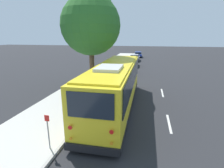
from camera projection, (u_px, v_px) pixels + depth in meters
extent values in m
plane|color=#28282B|center=(115.00, 110.00, 12.53)|extent=(160.00, 160.00, 0.00)
cube|color=beige|center=(65.00, 104.00, 13.28)|extent=(80.00, 4.28, 0.15)
cube|color=#AAA69D|center=(93.00, 107.00, 12.84)|extent=(80.00, 0.14, 0.15)
cube|color=yellow|center=(115.00, 85.00, 12.45)|extent=(11.23, 2.52, 2.89)
cube|color=black|center=(115.00, 102.00, 12.80)|extent=(11.28, 2.57, 0.28)
cube|color=black|center=(115.00, 77.00, 12.29)|extent=(10.31, 2.61, 1.38)
cube|color=black|center=(125.00, 64.00, 17.61)|extent=(0.04, 2.15, 1.45)
cube|color=black|center=(90.00, 106.00, 6.94)|extent=(0.04, 1.98, 1.11)
cube|color=black|center=(126.00, 58.00, 17.43)|extent=(0.05, 1.77, 0.22)
cube|color=yellow|center=(115.00, 65.00, 12.06)|extent=(10.54, 2.29, 0.10)
cube|color=silver|center=(109.00, 68.00, 10.13)|extent=(2.07, 1.41, 0.20)
cube|color=black|center=(125.00, 82.00, 18.14)|extent=(0.12, 2.48, 0.36)
cube|color=black|center=(91.00, 150.00, 7.44)|extent=(0.12, 2.48, 0.36)
cylinder|color=red|center=(70.00, 128.00, 7.30)|extent=(0.03, 0.18, 0.18)
cylinder|color=orange|center=(71.00, 139.00, 7.44)|extent=(0.03, 0.14, 0.14)
cylinder|color=red|center=(111.00, 132.00, 6.96)|extent=(0.03, 0.18, 0.18)
cylinder|color=orange|center=(111.00, 144.00, 7.10)|extent=(0.03, 0.14, 0.14)
cube|color=white|center=(117.00, 80.00, 18.31)|extent=(0.04, 0.32, 0.18)
cube|color=white|center=(133.00, 81.00, 17.99)|extent=(0.04, 0.32, 0.18)
cube|color=black|center=(111.00, 62.00, 17.45)|extent=(0.06, 0.10, 0.24)
cylinder|color=black|center=(110.00, 88.00, 16.13)|extent=(0.92, 0.31, 0.92)
cylinder|color=slate|center=(110.00, 88.00, 16.13)|extent=(0.42, 0.32, 0.41)
cylinder|color=black|center=(134.00, 89.00, 15.72)|extent=(0.92, 0.31, 0.92)
cylinder|color=slate|center=(134.00, 89.00, 15.72)|extent=(0.42, 0.32, 0.41)
cylinder|color=black|center=(87.00, 120.00, 10.02)|extent=(0.92, 0.31, 0.92)
cylinder|color=slate|center=(87.00, 120.00, 10.02)|extent=(0.42, 0.32, 0.41)
cylinder|color=black|center=(124.00, 123.00, 9.61)|extent=(0.92, 0.31, 0.92)
cylinder|color=slate|center=(124.00, 123.00, 9.61)|extent=(0.42, 0.32, 0.41)
cube|color=slate|center=(127.00, 70.00, 24.28)|extent=(4.37, 1.87, 0.60)
cube|color=black|center=(127.00, 67.00, 24.03)|extent=(2.10, 1.53, 0.48)
cube|color=slate|center=(127.00, 65.00, 23.96)|extent=(2.01, 1.50, 0.05)
cube|color=black|center=(129.00, 69.00, 26.36)|extent=(0.15, 1.62, 0.20)
cube|color=black|center=(124.00, 75.00, 22.31)|extent=(0.15, 1.62, 0.20)
cylinder|color=black|center=(123.00, 69.00, 25.77)|extent=(0.61, 0.23, 0.60)
cylinder|color=slate|center=(123.00, 69.00, 25.77)|extent=(0.28, 0.23, 0.27)
cylinder|color=black|center=(134.00, 70.00, 25.40)|extent=(0.61, 0.23, 0.60)
cylinder|color=slate|center=(134.00, 70.00, 25.40)|extent=(0.28, 0.23, 0.27)
cylinder|color=black|center=(120.00, 73.00, 23.23)|extent=(0.61, 0.23, 0.60)
cylinder|color=slate|center=(120.00, 73.00, 23.23)|extent=(0.28, 0.23, 0.27)
cylinder|color=black|center=(131.00, 74.00, 22.87)|extent=(0.61, 0.23, 0.60)
cylinder|color=slate|center=(131.00, 74.00, 22.87)|extent=(0.28, 0.23, 0.27)
cube|color=black|center=(132.00, 64.00, 29.83)|extent=(4.42, 1.84, 0.63)
cube|color=black|center=(132.00, 61.00, 29.57)|extent=(2.12, 1.51, 0.48)
cube|color=black|center=(132.00, 59.00, 29.51)|extent=(2.04, 1.47, 0.05)
cube|color=black|center=(134.00, 63.00, 31.93)|extent=(0.15, 1.59, 0.20)
cube|color=black|center=(130.00, 67.00, 27.83)|extent=(0.15, 1.59, 0.20)
cylinder|color=black|center=(129.00, 63.00, 31.33)|extent=(0.64, 0.23, 0.64)
cylinder|color=slate|center=(129.00, 63.00, 31.33)|extent=(0.30, 0.23, 0.29)
cylinder|color=black|center=(137.00, 64.00, 30.97)|extent=(0.64, 0.23, 0.64)
cylinder|color=slate|center=(137.00, 64.00, 30.97)|extent=(0.30, 0.23, 0.29)
cylinder|color=black|center=(126.00, 66.00, 28.76)|extent=(0.64, 0.23, 0.64)
cylinder|color=slate|center=(126.00, 66.00, 28.76)|extent=(0.30, 0.23, 0.29)
cylinder|color=black|center=(135.00, 66.00, 28.41)|extent=(0.64, 0.23, 0.64)
cylinder|color=slate|center=(135.00, 66.00, 28.41)|extent=(0.30, 0.23, 0.29)
cube|color=#A8AAAF|center=(135.00, 59.00, 36.57)|extent=(4.39, 1.85, 0.65)
cube|color=black|center=(135.00, 56.00, 36.31)|extent=(2.10, 1.56, 0.48)
cube|color=#A8AAAF|center=(135.00, 55.00, 36.25)|extent=(2.01, 1.52, 0.05)
cube|color=black|center=(136.00, 58.00, 38.70)|extent=(0.12, 1.70, 0.20)
cube|color=black|center=(133.00, 61.00, 34.56)|extent=(0.12, 1.70, 0.20)
cylinder|color=black|center=(132.00, 58.00, 38.08)|extent=(0.68, 0.21, 0.67)
cylinder|color=slate|center=(132.00, 58.00, 38.08)|extent=(0.31, 0.23, 0.30)
cylinder|color=black|center=(139.00, 59.00, 37.73)|extent=(0.68, 0.21, 0.67)
cylinder|color=slate|center=(139.00, 59.00, 37.73)|extent=(0.31, 0.23, 0.30)
cylinder|color=black|center=(130.00, 60.00, 35.50)|extent=(0.68, 0.21, 0.67)
cylinder|color=slate|center=(130.00, 60.00, 35.50)|extent=(0.31, 0.23, 0.30)
cylinder|color=black|center=(138.00, 60.00, 35.15)|extent=(0.68, 0.21, 0.67)
cylinder|color=slate|center=(138.00, 60.00, 35.15)|extent=(0.31, 0.23, 0.30)
cube|color=navy|center=(138.00, 55.00, 43.18)|extent=(4.42, 2.01, 0.63)
cube|color=black|center=(138.00, 53.00, 42.93)|extent=(2.15, 1.60, 0.48)
cube|color=navy|center=(138.00, 52.00, 42.86)|extent=(2.06, 1.56, 0.05)
cube|color=black|center=(138.00, 55.00, 45.32)|extent=(0.21, 1.62, 0.20)
cube|color=black|center=(138.00, 57.00, 41.16)|extent=(0.21, 1.62, 0.20)
cylinder|color=black|center=(135.00, 55.00, 44.62)|extent=(0.65, 0.25, 0.64)
cylinder|color=slate|center=(135.00, 55.00, 44.62)|extent=(0.30, 0.24, 0.29)
cylinder|color=black|center=(141.00, 55.00, 44.43)|extent=(0.65, 0.25, 0.64)
cylinder|color=slate|center=(141.00, 55.00, 44.43)|extent=(0.30, 0.24, 0.29)
cylinder|color=black|center=(135.00, 56.00, 42.02)|extent=(0.65, 0.25, 0.64)
cylinder|color=slate|center=(135.00, 56.00, 42.02)|extent=(0.30, 0.24, 0.29)
cylinder|color=black|center=(141.00, 56.00, 41.84)|extent=(0.65, 0.25, 0.64)
cylinder|color=slate|center=(141.00, 56.00, 41.84)|extent=(0.30, 0.24, 0.29)
cylinder|color=brown|center=(92.00, 68.00, 16.77)|extent=(0.46, 0.46, 3.99)
sphere|color=#2D6B28|center=(91.00, 25.00, 15.73)|extent=(5.40, 5.40, 5.40)
sphere|color=#31732C|center=(92.00, 5.00, 15.89)|extent=(3.51, 3.51, 3.51)
cylinder|color=gray|center=(49.00, 135.00, 7.85)|extent=(0.06, 0.06, 1.35)
cube|color=red|center=(47.00, 118.00, 7.64)|extent=(0.02, 0.22, 0.28)
cylinder|color=gray|center=(69.00, 114.00, 9.89)|extent=(0.06, 0.06, 1.36)
cube|color=red|center=(68.00, 101.00, 9.67)|extent=(0.02, 0.22, 0.28)
cube|color=silver|center=(169.00, 123.00, 10.57)|extent=(2.40, 0.14, 0.01)
cube|color=silver|center=(162.00, 93.00, 16.23)|extent=(2.40, 0.14, 0.01)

